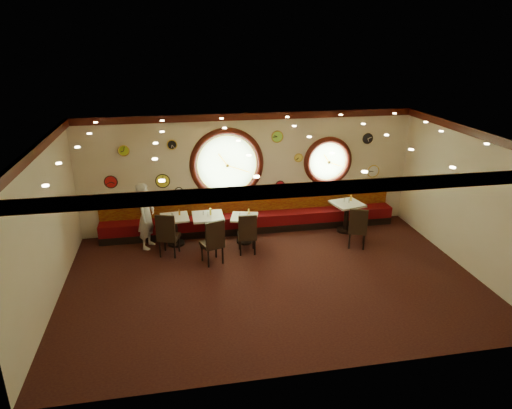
% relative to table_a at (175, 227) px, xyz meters
% --- Properties ---
extents(floor, '(9.00, 6.00, 0.00)m').
position_rel_table_a_xyz_m(floor, '(2.05, -2.22, -0.48)').
color(floor, black).
rests_on(floor, ground).
extents(ceiling, '(9.00, 6.00, 0.02)m').
position_rel_table_a_xyz_m(ceiling, '(2.05, -2.22, 2.72)').
color(ceiling, '#BC8E35').
rests_on(ceiling, wall_back).
extents(wall_back, '(9.00, 0.02, 3.20)m').
position_rel_table_a_xyz_m(wall_back, '(2.05, 0.78, 1.12)').
color(wall_back, beige).
rests_on(wall_back, floor).
extents(wall_front, '(9.00, 0.02, 3.20)m').
position_rel_table_a_xyz_m(wall_front, '(2.05, -5.22, 1.12)').
color(wall_front, beige).
rests_on(wall_front, floor).
extents(wall_left, '(0.02, 6.00, 3.20)m').
position_rel_table_a_xyz_m(wall_left, '(-2.45, -2.22, 1.12)').
color(wall_left, beige).
rests_on(wall_left, floor).
extents(wall_right, '(0.02, 6.00, 3.20)m').
position_rel_table_a_xyz_m(wall_right, '(6.55, -2.22, 1.12)').
color(wall_right, beige).
rests_on(wall_right, floor).
extents(molding_back, '(9.00, 0.10, 0.18)m').
position_rel_table_a_xyz_m(molding_back, '(2.05, 0.73, 2.63)').
color(molding_back, '#390F0A').
rests_on(molding_back, wall_back).
extents(molding_front, '(9.00, 0.10, 0.18)m').
position_rel_table_a_xyz_m(molding_front, '(2.05, -5.17, 2.63)').
color(molding_front, '#390F0A').
rests_on(molding_front, wall_back).
extents(molding_left, '(0.10, 6.00, 0.18)m').
position_rel_table_a_xyz_m(molding_left, '(-2.40, -2.22, 2.63)').
color(molding_left, '#390F0A').
rests_on(molding_left, wall_back).
extents(molding_right, '(0.10, 6.00, 0.18)m').
position_rel_table_a_xyz_m(molding_right, '(6.50, -2.22, 2.63)').
color(molding_right, '#390F0A').
rests_on(molding_right, wall_back).
extents(banquette_base, '(8.00, 0.55, 0.20)m').
position_rel_table_a_xyz_m(banquette_base, '(2.05, 0.50, -0.38)').
color(banquette_base, black).
rests_on(banquette_base, floor).
extents(banquette_seat, '(8.00, 0.55, 0.30)m').
position_rel_table_a_xyz_m(banquette_seat, '(2.05, 0.50, -0.13)').
color(banquette_seat, '#55070C').
rests_on(banquette_seat, banquette_base).
extents(banquette_back, '(8.00, 0.10, 0.55)m').
position_rel_table_a_xyz_m(banquette_back, '(2.05, 0.72, 0.27)').
color(banquette_back, '#5F0E07').
rests_on(banquette_back, wall_back).
extents(porthole_left_glass, '(1.66, 0.02, 1.66)m').
position_rel_table_a_xyz_m(porthole_left_glass, '(1.45, 0.78, 1.37)').
color(porthole_left_glass, '#91BA70').
rests_on(porthole_left_glass, wall_back).
extents(porthole_left_frame, '(1.98, 0.18, 1.98)m').
position_rel_table_a_xyz_m(porthole_left_frame, '(1.45, 0.76, 1.37)').
color(porthole_left_frame, '#390F0A').
rests_on(porthole_left_frame, wall_back).
extents(porthole_left_ring, '(1.61, 0.03, 1.61)m').
position_rel_table_a_xyz_m(porthole_left_ring, '(1.45, 0.73, 1.37)').
color(porthole_left_ring, gold).
rests_on(porthole_left_ring, wall_back).
extents(porthole_right_glass, '(1.10, 0.02, 1.10)m').
position_rel_table_a_xyz_m(porthole_right_glass, '(4.25, 0.78, 1.32)').
color(porthole_right_glass, '#91BA70').
rests_on(porthole_right_glass, wall_back).
extents(porthole_right_frame, '(1.38, 0.18, 1.38)m').
position_rel_table_a_xyz_m(porthole_right_frame, '(4.25, 0.76, 1.32)').
color(porthole_right_frame, '#390F0A').
rests_on(porthole_right_frame, wall_back).
extents(porthole_right_ring, '(1.09, 0.03, 1.09)m').
position_rel_table_a_xyz_m(porthole_right_ring, '(4.25, 0.73, 1.32)').
color(porthole_right_ring, gold).
rests_on(porthole_right_ring, wall_back).
extents(wall_clock_0, '(0.22, 0.03, 0.22)m').
position_rel_table_a_xyz_m(wall_clock_0, '(3.40, 0.74, 1.47)').
color(wall_clock_0, '#EADD4E').
rests_on(wall_clock_0, wall_back).
extents(wall_clock_1, '(0.24, 0.03, 0.24)m').
position_rel_table_a_xyz_m(wall_clock_1, '(0.05, 0.74, 1.97)').
color(wall_clock_1, black).
rests_on(wall_clock_1, wall_back).
extents(wall_clock_2, '(0.20, 0.03, 0.20)m').
position_rel_table_a_xyz_m(wall_clock_2, '(0.15, 0.74, 0.72)').
color(wall_clock_2, silver).
rests_on(wall_clock_2, wall_back).
extents(wall_clock_3, '(0.36, 0.03, 0.36)m').
position_rel_table_a_xyz_m(wall_clock_3, '(-0.25, 0.74, 1.02)').
color(wall_clock_3, '#FFF738').
rests_on(wall_clock_3, wall_back).
extents(wall_clock_4, '(0.24, 0.03, 0.24)m').
position_rel_table_a_xyz_m(wall_clock_4, '(2.90, 0.74, 0.72)').
color(wall_clock_4, red).
rests_on(wall_clock_4, wall_back).
extents(wall_clock_5, '(0.32, 0.03, 0.32)m').
position_rel_table_a_xyz_m(wall_clock_5, '(-1.55, 0.74, 1.07)').
color(wall_clock_5, red).
rests_on(wall_clock_5, wall_back).
extents(wall_clock_6, '(0.34, 0.03, 0.34)m').
position_rel_table_a_xyz_m(wall_clock_6, '(5.60, 0.74, 0.97)').
color(wall_clock_6, white).
rests_on(wall_clock_6, wall_back).
extents(wall_clock_7, '(0.30, 0.03, 0.30)m').
position_rel_table_a_xyz_m(wall_clock_7, '(2.80, 0.74, 2.07)').
color(wall_clock_7, '#92DC44').
rests_on(wall_clock_7, wall_back).
extents(wall_clock_8, '(0.28, 0.03, 0.28)m').
position_rel_table_a_xyz_m(wall_clock_8, '(5.35, 0.74, 1.92)').
color(wall_clock_8, black).
rests_on(wall_clock_8, wall_back).
extents(wall_clock_9, '(0.26, 0.03, 0.26)m').
position_rel_table_a_xyz_m(wall_clock_9, '(-1.15, 0.74, 1.87)').
color(wall_clock_9, '#A1C727').
rests_on(wall_clock_9, wall_back).
extents(table_a, '(0.74, 0.74, 0.77)m').
position_rel_table_a_xyz_m(table_a, '(0.00, 0.00, 0.00)').
color(table_a, black).
rests_on(table_a, floor).
extents(table_b, '(0.77, 0.77, 0.84)m').
position_rel_table_a_xyz_m(table_b, '(0.83, -0.25, 0.05)').
color(table_b, black).
rests_on(table_b, floor).
extents(table_c, '(0.80, 0.80, 0.73)m').
position_rel_table_a_xyz_m(table_c, '(1.76, -0.19, -0.03)').
color(table_c, black).
rests_on(table_c, floor).
extents(table_d, '(0.90, 0.90, 0.83)m').
position_rel_table_a_xyz_m(table_d, '(4.60, 0.01, 0.04)').
color(table_d, black).
rests_on(table_d, floor).
extents(chair_a, '(0.59, 0.59, 0.69)m').
position_rel_table_a_xyz_m(chair_a, '(-0.19, -0.64, 0.15)').
color(chair_a, black).
rests_on(chair_a, floor).
extents(chair_b, '(0.60, 0.60, 0.69)m').
position_rel_table_a_xyz_m(chair_b, '(0.87, -1.24, 0.16)').
color(chair_b, black).
rests_on(chair_b, floor).
extents(chair_c, '(0.47, 0.47, 0.66)m').
position_rel_table_a_xyz_m(chair_c, '(1.72, -0.87, 0.12)').
color(chair_c, black).
rests_on(chair_c, floor).
extents(chair_d, '(0.59, 0.59, 0.67)m').
position_rel_table_a_xyz_m(chair_d, '(4.49, -1.04, 0.13)').
color(chair_d, black).
rests_on(chair_d, floor).
extents(condiment_a_salt, '(0.04, 0.04, 0.11)m').
position_rel_table_a_xyz_m(condiment_a_salt, '(-0.06, -0.01, 0.34)').
color(condiment_a_salt, silver).
rests_on(condiment_a_salt, table_a).
extents(condiment_b_salt, '(0.03, 0.03, 0.09)m').
position_rel_table_a_xyz_m(condiment_b_salt, '(0.72, -0.20, 0.40)').
color(condiment_b_salt, '#BCBCC0').
rests_on(condiment_b_salt, table_b).
extents(condiment_c_salt, '(0.03, 0.03, 0.09)m').
position_rel_table_a_xyz_m(condiment_c_salt, '(1.65, -0.12, 0.29)').
color(condiment_c_salt, silver).
rests_on(condiment_c_salt, table_c).
extents(condiment_d_salt, '(0.04, 0.04, 0.10)m').
position_rel_table_a_xyz_m(condiment_d_salt, '(4.55, 0.10, 0.39)').
color(condiment_d_salt, silver).
rests_on(condiment_d_salt, table_d).
extents(condiment_a_pepper, '(0.03, 0.03, 0.09)m').
position_rel_table_a_xyz_m(condiment_a_pepper, '(-0.04, -0.01, 0.33)').
color(condiment_a_pepper, silver).
rests_on(condiment_a_pepper, table_a).
extents(condiment_b_pepper, '(0.04, 0.04, 0.11)m').
position_rel_table_a_xyz_m(condiment_b_pepper, '(0.82, -0.30, 0.41)').
color(condiment_b_pepper, silver).
rests_on(condiment_b_pepper, table_b).
extents(condiment_c_pepper, '(0.03, 0.03, 0.09)m').
position_rel_table_a_xyz_m(condiment_c_pepper, '(1.83, -0.24, 0.29)').
color(condiment_c_pepper, '#B8B8BD').
rests_on(condiment_c_pepper, table_c).
extents(condiment_d_pepper, '(0.03, 0.03, 0.10)m').
position_rel_table_a_xyz_m(condiment_d_pepper, '(4.65, 0.00, 0.39)').
color(condiment_d_pepper, '#B9B9BD').
rests_on(condiment_d_pepper, table_d).
extents(condiment_a_bottle, '(0.05, 0.05, 0.15)m').
position_rel_table_a_xyz_m(condiment_a_bottle, '(0.13, 0.10, 0.36)').
color(condiment_a_bottle, '#C7832F').
rests_on(condiment_a_bottle, table_a).
extents(condiment_b_bottle, '(0.05, 0.05, 0.17)m').
position_rel_table_a_xyz_m(condiment_b_bottle, '(0.90, -0.22, 0.44)').
color(condiment_b_bottle, gold).
rests_on(condiment_b_bottle, table_b).
extents(condiment_c_bottle, '(0.05, 0.05, 0.16)m').
position_rel_table_a_xyz_m(condiment_c_bottle, '(1.90, -0.07, 0.32)').
color(condiment_c_bottle, gold).
rests_on(condiment_c_bottle, table_c).
extents(condiment_d_bottle, '(0.06, 0.06, 0.18)m').
position_rel_table_a_xyz_m(condiment_d_bottle, '(4.76, 0.16, 0.43)').
color(condiment_d_bottle, gold).
rests_on(condiment_d_bottle, table_d).
extents(waiter, '(0.60, 0.72, 1.70)m').
position_rel_table_a_xyz_m(waiter, '(-0.69, -0.02, 0.37)').
color(waiter, silver).
rests_on(waiter, floor).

